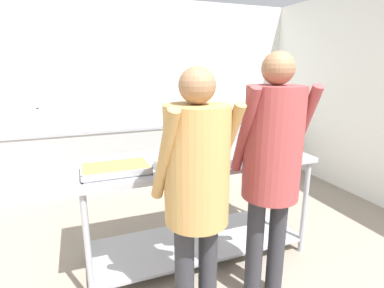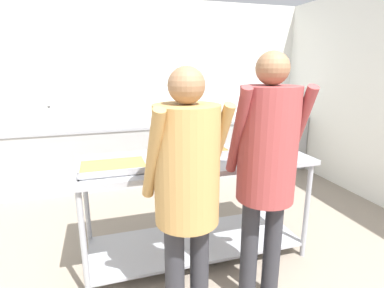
% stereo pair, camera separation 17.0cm
% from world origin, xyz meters
% --- Properties ---
extents(wall_rear, '(4.97, 0.06, 2.65)m').
position_xyz_m(wall_rear, '(0.00, 4.26, 1.32)').
color(wall_rear, silver).
rests_on(wall_rear, ground_plane).
extents(back_counter, '(4.81, 0.65, 0.88)m').
position_xyz_m(back_counter, '(0.00, 3.89, 0.44)').
color(back_counter, '#A8A8A8').
rests_on(back_counter, ground_plane).
extents(serving_counter, '(1.97, 0.75, 0.93)m').
position_xyz_m(serving_counter, '(-0.07, 1.89, 0.63)').
color(serving_counter, '#9EA0A8').
rests_on(serving_counter, ground_plane).
extents(serving_tray_vegetables, '(0.49, 0.31, 0.05)m').
position_xyz_m(serving_tray_vegetables, '(-0.75, 1.77, 0.95)').
color(serving_tray_vegetables, '#9EA0A8').
rests_on(serving_tray_vegetables, serving_counter).
extents(plate_stack, '(0.26, 0.26, 0.07)m').
position_xyz_m(plate_stack, '(-0.34, 1.74, 0.96)').
color(plate_stack, white).
rests_on(plate_stack, serving_counter).
extents(serving_tray_roast, '(0.42, 0.29, 0.05)m').
position_xyz_m(serving_tray_roast, '(0.03, 1.98, 0.95)').
color(serving_tray_roast, '#9EA0A8').
rests_on(serving_tray_roast, serving_counter).
extents(sauce_pan, '(0.36, 0.22, 0.08)m').
position_xyz_m(sauce_pan, '(0.46, 1.81, 0.97)').
color(sauce_pan, '#9EA0A8').
rests_on(sauce_pan, serving_counter).
extents(broccoli_bowl, '(0.19, 0.19, 0.09)m').
position_xyz_m(broccoli_bowl, '(0.77, 1.85, 0.96)').
color(broccoli_bowl, '#3D668C').
rests_on(broccoli_bowl, serving_counter).
extents(guest_serving_left, '(0.52, 0.40, 1.79)m').
position_xyz_m(guest_serving_left, '(0.21, 1.21, 1.10)').
color(guest_serving_left, '#2D2D33').
rests_on(guest_serving_left, ground_plane).
extents(guest_serving_right, '(0.52, 0.39, 1.70)m').
position_xyz_m(guest_serving_right, '(-0.35, 1.16, 1.04)').
color(guest_serving_right, '#2D2D33').
rests_on(guest_serving_right, ground_plane).
extents(water_bottle, '(0.08, 0.08, 0.30)m').
position_xyz_m(water_bottle, '(-1.46, 3.80, 1.02)').
color(water_bottle, silver).
rests_on(water_bottle, back_counter).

